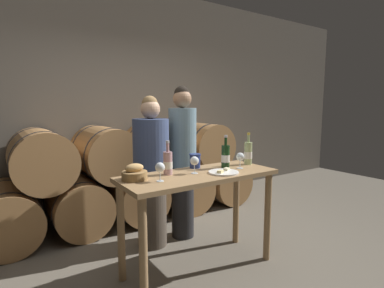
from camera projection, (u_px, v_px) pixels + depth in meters
The scene contains 15 objects.
ground_plane at pixel (199, 269), 2.78m from camera, with size 10.00×10.00×0.00m, color #665E51.
stone_wall_back at pixel (115, 98), 4.31m from camera, with size 10.00×0.12×3.20m.
barrel_stack at pixel (133, 175), 3.96m from camera, with size 3.54×0.93×1.25m.
tasting_table at pixel (199, 190), 2.68m from camera, with size 1.43×0.57×0.91m.
person_left at pixel (151, 172), 3.16m from camera, with size 0.38×0.38×1.60m.
person_right at pixel (183, 160), 3.36m from camera, with size 0.31×0.31×1.71m.
wine_bottle_red at pixel (226, 156), 2.87m from camera, with size 0.08×0.08×0.32m.
wine_bottle_white at pixel (248, 153), 3.04m from camera, with size 0.08×0.08×0.32m.
wine_bottle_rose at pixel (168, 163), 2.60m from camera, with size 0.08×0.08×0.30m.
blue_crock at pixel (195, 160), 2.87m from camera, with size 0.11×0.11×0.14m.
bread_basket at pixel (134, 174), 2.42m from camera, with size 0.21×0.21×0.13m.
cheese_plate at pixel (224, 172), 2.66m from camera, with size 0.27×0.27×0.04m.
wine_glass_far_left at pixel (160, 168), 2.36m from camera, with size 0.08×0.08×0.15m.
wine_glass_left at pixel (194, 161), 2.64m from camera, with size 0.08×0.08×0.15m.
wine_glass_center at pixel (240, 157), 2.84m from camera, with size 0.08×0.08×0.15m.
Camera 1 is at (-1.50, -2.13, 1.51)m, focal length 28.00 mm.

